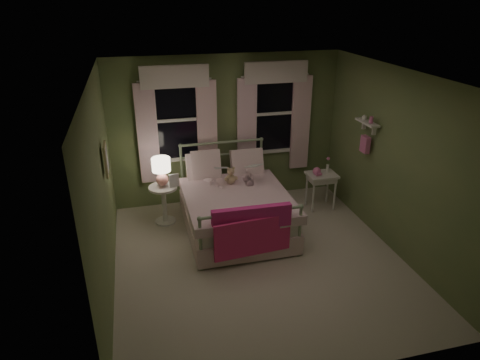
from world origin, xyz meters
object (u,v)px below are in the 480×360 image
object	(u,v)px
child_left	(212,168)
teddy_bear	(231,177)
table_lamp	(161,169)
nightstand_left	(164,199)
nightstand_right	(322,179)
child_right	(245,166)
bed	(234,208)

from	to	relation	value
child_left	teddy_bear	bearing A→B (deg)	130.32
child_left	table_lamp	distance (m)	0.80
nightstand_left	nightstand_right	distance (m)	2.71
teddy_bear	table_lamp	bearing A→B (deg)	168.94
child_left	child_right	world-z (taller)	child_left
teddy_bear	nightstand_right	bearing A→B (deg)	2.29
bed	table_lamp	size ratio (longest dim) A/B	4.36
child_right	bed	bearing A→B (deg)	59.49
nightstand_right	child_right	bearing A→B (deg)	176.02
bed	child_left	bearing A→B (deg)	122.39
bed	teddy_bear	bearing A→B (deg)	88.85
table_lamp	child_right	bearing A→B (deg)	-2.19
nightstand_left	table_lamp	world-z (taller)	table_lamp
nightstand_right	bed	bearing A→B (deg)	-168.24
bed	teddy_bear	xyz separation A→B (m)	(0.01, 0.27, 0.42)
child_left	table_lamp	world-z (taller)	child_left
nightstand_left	nightstand_right	xyz separation A→B (m)	(2.70, -0.15, 0.13)
nightstand_left	table_lamp	distance (m)	0.54
child_right	nightstand_left	xyz separation A→B (m)	(-1.35, 0.05, -0.48)
child_left	teddy_bear	xyz separation A→B (m)	(0.28, -0.16, -0.11)
child_left	nightstand_left	distance (m)	0.93
child_left	teddy_bear	distance (m)	0.34
child_right	nightstand_right	distance (m)	1.39
teddy_bear	child_left	bearing A→B (deg)	150.50
child_right	nightstand_right	world-z (taller)	child_right
table_lamp	nightstand_right	distance (m)	2.73
child_right	teddy_bear	size ratio (longest dim) A/B	2.21
bed	nightstand_left	xyz separation A→B (m)	(-1.07, 0.48, 0.04)
child_left	nightstand_left	bearing A→B (deg)	-23.91
bed	nightstand_right	world-z (taller)	bed
bed	teddy_bear	world-z (taller)	bed
table_lamp	bed	bearing A→B (deg)	-24.37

